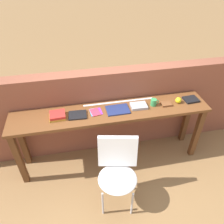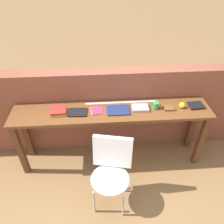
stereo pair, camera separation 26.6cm
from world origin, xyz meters
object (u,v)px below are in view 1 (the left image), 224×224
Objects in this scene: mug at (154,102)px; magazine_cycling at (78,115)px; leather_journal_brown at (166,104)px; chair_white_moulded at (118,169)px; book_open_centre at (118,110)px; pamphlet_pile_colourful at (96,112)px; book_repair_rightmost at (191,99)px; book_stack_leftmost at (57,115)px; sports_ball_small at (178,100)px.

magazine_cycling is at bearing -178.48° from mug.
leather_journal_brown reaches higher than magazine_cycling.
chair_white_moulded is 3.16× the size of book_open_centre.
leather_journal_brown is at bearing -1.58° from pamphlet_pile_colourful.
book_stack_leftmost is at bearing 177.01° from book_repair_rightmost.
mug is at bearing 0.00° from pamphlet_pile_colourful.
sports_ball_small is (0.94, 0.62, 0.39)m from chair_white_moulded.
book_repair_rightmost is (1.28, 0.01, 0.01)m from pamphlet_pile_colourful.
leather_journal_brown reaches higher than chair_white_moulded.
book_stack_leftmost reaches higher than pamphlet_pile_colourful.
pamphlet_pile_colourful is 0.92m from leather_journal_brown.
book_open_centre is at bearing -3.51° from pamphlet_pile_colourful.
mug reaches higher than pamphlet_pile_colourful.
mug is 0.59× the size of book_repair_rightmost.
chair_white_moulded is 0.80m from magazine_cycling.
book_stack_leftmost reaches higher than book_repair_rightmost.
book_repair_rightmost is (1.13, 0.64, 0.37)m from chair_white_moulded.
book_repair_rightmost is at bearing 29.54° from chair_white_moulded.
book_stack_leftmost is 1.74m from book_repair_rightmost.
book_stack_leftmost is at bearing -179.58° from leather_journal_brown.
pamphlet_pile_colourful is (0.46, 0.01, -0.02)m from book_stack_leftmost.
book_stack_leftmost is at bearing 180.00° from sports_ball_small.
sports_ball_small is at bearing 3.81° from magazine_cycling.
pamphlet_pile_colourful is at bearing 176.75° from book_repair_rightmost.
book_repair_rightmost reaches higher than magazine_cycling.
chair_white_moulded is at bearing -140.75° from leather_journal_brown.
mug is 0.33m from sports_ball_small.
book_repair_rightmost is at bearing 0.34° from pamphlet_pile_colourful.
book_repair_rightmost is at bearing 0.77° from book_open_centre.
sports_ball_small is 0.41× the size of book_repair_rightmost.
book_repair_rightmost is at bearing 4.43° from magazine_cycling.
leather_journal_brown is (0.77, 0.61, 0.37)m from chair_white_moulded.
mug is 0.17m from leather_journal_brown.
chair_white_moulded is 1.05m from leather_journal_brown.
book_stack_leftmost is at bearing -178.65° from pamphlet_pile_colourful.
magazine_cycling is 0.76× the size of book_open_centre.
book_open_centre is 2.57× the size of mug.
chair_white_moulded reaches higher than pamphlet_pile_colourful.
chair_white_moulded is 11.60× the size of sports_ball_small.
book_repair_rightmost reaches higher than pamphlet_pile_colourful.
book_stack_leftmost is at bearing 178.89° from book_open_centre.
mug is 0.53m from book_repair_rightmost.
pamphlet_pile_colourful is 0.75m from mug.
mug is at bearing 46.21° from chair_white_moulded.
magazine_cycling is at bearing -173.39° from pamphlet_pile_colourful.
book_stack_leftmost is 0.70× the size of book_open_centre.
magazine_cycling is (-0.37, 0.61, 0.36)m from chair_white_moulded.
leather_journal_brown is at bearing -8.69° from mug.
book_stack_leftmost is 1.80× the size of mug.
book_open_centre is (0.13, 0.62, 0.36)m from chair_white_moulded.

